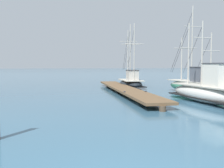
{
  "coord_description": "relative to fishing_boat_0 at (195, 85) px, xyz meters",
  "views": [
    {
      "loc": [
        -1.3,
        -3.51,
        2.4
      ],
      "look_at": [
        2.1,
        9.8,
        1.4
      ],
      "focal_mm": 41.33,
      "sensor_mm": 36.0,
      "label": 1
    }
  ],
  "objects": [
    {
      "name": "fishing_boat_0",
      "position": [
        0.0,
        0.0,
        0.0
      ],
      "size": [
        1.96,
        7.73,
        7.41
      ],
      "color": "#337556",
      "rests_on": "ground"
    },
    {
      "name": "floating_dock",
      "position": [
        -5.56,
        2.11,
        -0.39
      ],
      "size": [
        3.21,
        18.58,
        0.53
      ],
      "color": "brown",
      "rests_on": "ground"
    },
    {
      "name": "fishing_boat_1",
      "position": [
        -3.39,
        6.79,
        -0.12
      ],
      "size": [
        2.62,
        6.81,
        6.77
      ],
      "color": "black",
      "rests_on": "ground"
    },
    {
      "name": "fishing_boat_2",
      "position": [
        -2.21,
        -4.77,
        -0.01
      ],
      "size": [
        1.7,
        7.63,
        5.37
      ],
      "color": "silver",
      "rests_on": "ground"
    }
  ]
}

